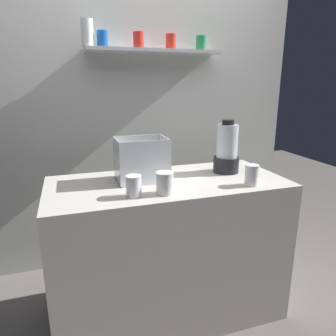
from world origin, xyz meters
TOP-DOWN VIEW (x-y plane):
  - ground_plane at (0.00, 0.00)m, footprint 8.00×8.00m
  - counter at (0.00, 0.00)m, footprint 1.40×0.64m
  - back_wall_unit at (0.00, 0.77)m, footprint 2.60×0.24m
  - carrot_display_bin at (-0.14, 0.07)m, footprint 0.30×0.22m
  - blender_pitcher at (0.42, 0.07)m, footprint 0.16×0.16m
  - juice_cup_beet_far_left at (-0.25, -0.19)m, footprint 0.08×0.08m
  - juice_cup_orange_left at (-0.08, -0.20)m, footprint 0.10×0.10m
  - juice_cup_carrot_middle at (0.43, -0.22)m, footprint 0.08×0.08m

SIDE VIEW (x-z plane):
  - ground_plane at x=0.00m, z-range 0.00..0.00m
  - counter at x=0.00m, z-range 0.00..0.90m
  - juice_cup_beet_far_left at x=-0.25m, z-range 0.89..1.00m
  - juice_cup_carrot_middle at x=0.43m, z-range 0.89..1.01m
  - juice_cup_orange_left at x=-0.08m, z-range 0.89..1.01m
  - carrot_display_bin at x=-0.14m, z-range 0.85..1.11m
  - blender_pitcher at x=0.42m, z-range 0.87..1.21m
  - back_wall_unit at x=0.00m, z-range 0.01..2.51m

